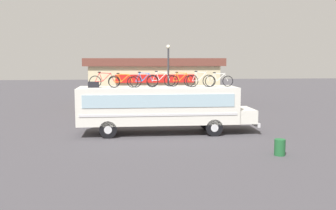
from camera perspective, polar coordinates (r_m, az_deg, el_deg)
ground_plane at (r=23.51m, az=-1.49°, el=-4.20°), size 120.00×120.00×0.00m
bus at (r=23.26m, az=-0.99°, el=-0.10°), size 10.71×2.66×2.83m
luggage_bag_1 at (r=23.09m, az=-10.95°, el=2.98°), size 0.61×0.35×0.34m
rooftop_bicycle_1 at (r=22.87m, az=-9.35°, el=3.52°), size 1.80×0.44×0.93m
rooftop_bicycle_2 at (r=22.78m, az=-6.64°, el=3.49°), size 1.73×0.44×0.86m
rooftop_bicycle_3 at (r=22.80m, az=-3.58°, el=3.58°), size 1.68×0.44×0.92m
rooftop_bicycle_4 at (r=23.57m, az=-1.03°, el=3.73°), size 1.78×0.44×0.95m
rooftop_bicycle_5 at (r=23.47m, az=1.97°, el=3.66°), size 1.69×0.44×0.90m
rooftop_bicycle_6 at (r=23.11m, az=4.81°, el=3.66°), size 1.72×0.44×0.97m
rooftop_bicycle_7 at (r=23.58m, az=7.54°, el=3.60°), size 1.73×0.44×0.87m
roadside_building at (r=36.97m, az=-2.20°, el=3.49°), size 12.52×6.78×4.54m
trash_bin at (r=18.93m, az=16.19°, el=-6.03°), size 0.51×0.51×0.77m
street_lamp at (r=29.59m, az=0.05°, el=4.41°), size 0.30×0.30×5.54m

